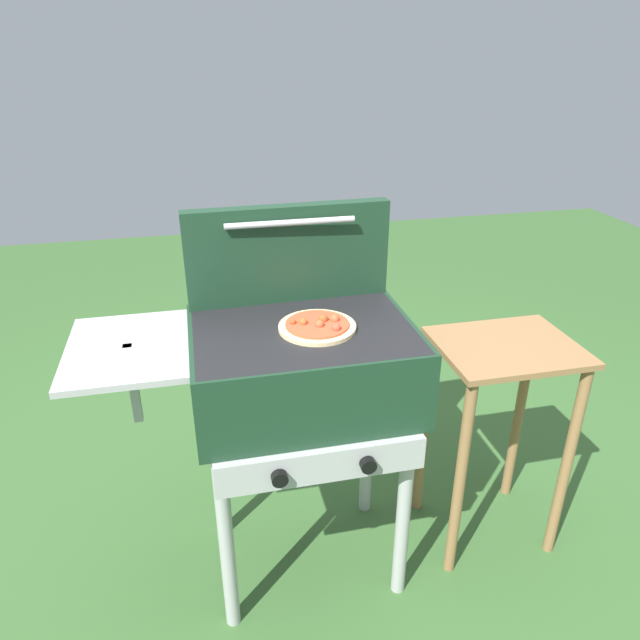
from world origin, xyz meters
TOP-DOWN VIEW (x-y plane):
  - ground_plane at (0.00, 0.00)m, footprint 8.00×8.00m
  - grill at (-0.01, -0.00)m, footprint 0.96×0.53m
  - grill_lid_open at (0.00, 0.21)m, footprint 0.63×0.09m
  - pizza_pepperoni at (0.04, -0.02)m, footprint 0.22×0.22m
  - prep_table at (0.66, 0.00)m, footprint 0.44×0.36m

SIDE VIEW (x-z plane):
  - ground_plane at x=0.00m, z-range 0.00..0.00m
  - prep_table at x=0.66m, z-range 0.16..0.93m
  - grill at x=-0.01m, z-range 0.31..1.21m
  - pizza_pepperoni at x=0.04m, z-range 0.89..0.93m
  - grill_lid_open at x=0.00m, z-range 0.90..1.20m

